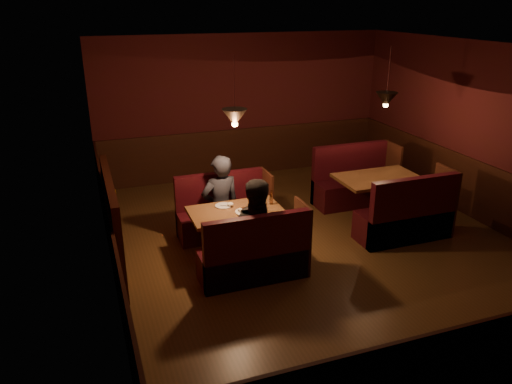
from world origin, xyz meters
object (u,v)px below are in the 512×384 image
object	(u,v)px
diner_a	(220,187)
diner_b	(260,216)
main_table	(237,221)
second_bench_near	(407,219)
second_bench_far	(354,185)
second_table	(378,188)
main_bench_far	(224,215)
main_bench_near	(256,259)

from	to	relation	value
diner_a	diner_b	world-z (taller)	diner_a
main_table	diner_b	xyz separation A→B (m)	(0.14, -0.59, 0.30)
second_bench_near	diner_a	world-z (taller)	diner_a
diner_b	second_bench_far	bearing A→B (deg)	35.67
main_table	second_bench_far	xyz separation A→B (m)	(2.62, 1.22, -0.20)
second_table	second_bench_far	world-z (taller)	second_bench_far
second_bench_far	diner_a	bearing A→B (deg)	-167.40
second_bench_far	second_bench_near	world-z (taller)	same
second_table	diner_a	distance (m)	2.68
second_table	second_bench_far	distance (m)	0.84
second_bench_far	diner_a	distance (m)	2.80
second_bench_far	second_bench_near	xyz separation A→B (m)	(0.00, -1.63, 0.00)
main_bench_far	diner_a	size ratio (longest dim) A/B	0.85
main_bench_far	second_bench_near	distance (m)	2.85
diner_a	main_bench_far	bearing A→B (deg)	-130.75
main_table	main_bench_near	bearing A→B (deg)	-88.90
main_table	second_bench_far	world-z (taller)	second_bench_far
main_bench_far	second_bench_near	world-z (taller)	second_bench_near
main_bench_far	diner_a	world-z (taller)	diner_a
main_bench_near	second_bench_far	world-z (taller)	second_bench_far
second_table	diner_a	bearing A→B (deg)	175.45
main_table	diner_b	size ratio (longest dim) A/B	0.78
second_bench_far	diner_a	world-z (taller)	diner_a
main_bench_far	main_bench_near	world-z (taller)	same
second_bench_near	diner_a	xyz separation A→B (m)	(-2.69, 1.02, 0.51)
main_bench_far	diner_b	distance (m)	1.44
second_bench_near	diner_a	bearing A→B (deg)	159.15
main_bench_near	diner_b	bearing A→B (deg)	53.09
diner_a	diner_b	bearing A→B (deg)	92.05
diner_a	second_table	bearing A→B (deg)	167.73
second_bench_near	main_bench_near	bearing A→B (deg)	-172.48
second_bench_far	second_bench_near	bearing A→B (deg)	-90.00
second_table	second_bench_far	xyz separation A→B (m)	(0.03, 0.81, -0.23)
main_bench_far	second_bench_far	bearing A→B (deg)	10.27
main_bench_far	main_bench_near	size ratio (longest dim) A/B	1.00
main_bench_far	diner_a	xyz separation A→B (m)	(-0.08, -0.13, 0.54)
main_table	main_bench_near	world-z (taller)	main_bench_near
main_bench_near	main_bench_far	bearing A→B (deg)	90.00
main_bench_near	second_table	xyz separation A→B (m)	(2.58, 1.16, 0.25)
main_bench_near	second_bench_near	bearing A→B (deg)	7.52
main_bench_near	second_bench_near	size ratio (longest dim) A/B	0.96
main_bench_near	diner_a	xyz separation A→B (m)	(-0.08, 1.37, 0.54)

